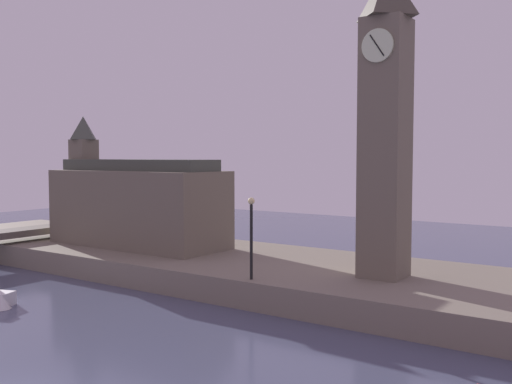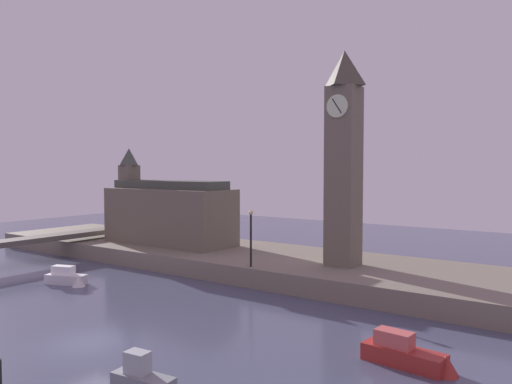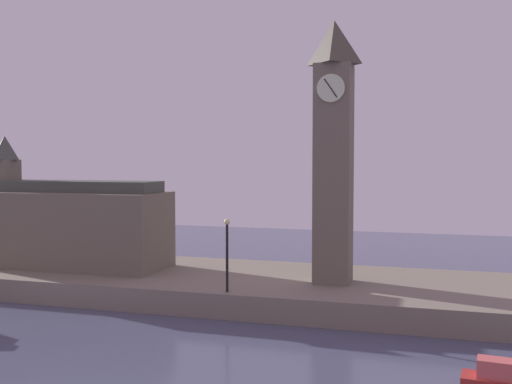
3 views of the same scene
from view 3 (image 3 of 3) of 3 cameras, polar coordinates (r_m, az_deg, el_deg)
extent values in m
cube|color=slate|center=(40.90, 0.36, -8.98)|extent=(70.00, 12.00, 1.50)
cube|color=#6B6051|center=(38.17, 7.35, 1.65)|extent=(2.25, 2.25, 13.71)
cylinder|color=beige|center=(37.25, 7.10, 9.75)|extent=(1.71, 0.12, 1.71)
cube|color=black|center=(37.18, 7.08, 9.77)|extent=(0.82, 0.04, 1.16)
pyramid|color=#4A4339|center=(38.85, 7.44, 13.87)|extent=(2.48, 2.48, 2.74)
cube|color=#6B6051|center=(45.86, -16.80, -3.39)|extent=(13.58, 5.30, 5.47)
cube|color=#6B6051|center=(49.30, -22.60, -1.69)|extent=(1.64, 1.64, 7.80)
pyramid|color=#474C42|center=(49.15, -22.72, 3.90)|extent=(1.81, 1.81, 1.81)
cube|color=#42473D|center=(45.62, -16.86, 0.52)|extent=(12.90, 3.18, 0.80)
cylinder|color=black|center=(35.58, -2.76, -6.31)|extent=(0.16, 0.16, 3.98)
sphere|color=#F2E099|center=(35.30, -2.76, -2.84)|extent=(0.36, 0.36, 0.36)
cube|color=#CC5651|center=(26.13, 22.15, -15.28)|extent=(1.78, 1.04, 0.73)
camera|label=1|loc=(10.20, 50.38, -5.34)|focal=40.57mm
camera|label=2|loc=(10.60, 92.80, -1.34)|focal=34.91mm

